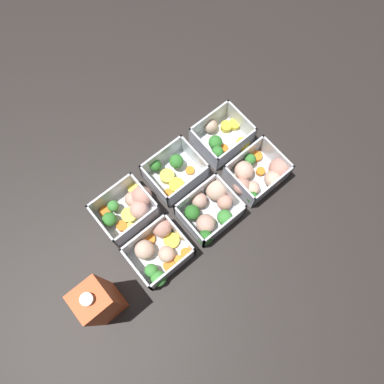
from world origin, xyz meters
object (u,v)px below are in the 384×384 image
object	(u,v)px
container_far_right	(158,251)
juice_carton	(100,302)
container_far_left	(258,175)
container_near_left	(221,137)
container_near_center	(173,172)
container_near_right	(130,207)
container_far_center	(210,210)

from	to	relation	value
container_far_right	juice_carton	xyz separation A→B (m)	(0.16, 0.02, 0.07)
container_far_left	container_far_right	xyz separation A→B (m)	(0.31, -0.01, -0.00)
container_far_left	juice_carton	bearing A→B (deg)	1.06
container_near_left	container_far_left	world-z (taller)	same
container_near_center	container_far_right	bearing A→B (deg)	40.79
container_near_right	container_far_left	world-z (taller)	same
container_far_left	container_far_center	xyz separation A→B (m)	(0.15, -0.01, 0.00)
container_near_left	container_near_center	bearing A→B (deg)	-0.85
container_near_left	juice_carton	distance (m)	0.50
container_far_left	juice_carton	size ratio (longest dim) A/B	0.81
container_near_left	container_near_center	world-z (taller)	same
container_far_center	container_near_center	bearing A→B (deg)	-87.77
container_near_right	container_far_left	bearing A→B (deg)	154.93
container_far_left	container_far_right	bearing A→B (deg)	-1.99
container_near_left	container_far_center	size ratio (longest dim) A/B	0.98
container_near_center	container_far_left	xyz separation A→B (m)	(-0.16, 0.14, 0.00)
container_near_left	container_near_center	size ratio (longest dim) A/B	1.06
container_near_center	container_near_right	bearing A→B (deg)	1.57
container_near_center	container_near_right	xyz separation A→B (m)	(0.14, 0.00, 0.00)
container_near_left	container_far_right	size ratio (longest dim) A/B	0.99
container_near_left	container_far_right	world-z (taller)	same
container_near_center	container_far_center	distance (m)	0.13
container_near_left	container_far_right	xyz separation A→B (m)	(0.31, 0.13, 0.00)
container_near_left	container_near_right	size ratio (longest dim) A/B	0.93
container_far_center	juice_carton	distance (m)	0.32
container_near_center	container_far_left	bearing A→B (deg)	137.67
container_far_center	container_near_left	bearing A→B (deg)	-138.98
container_near_center	container_far_right	world-z (taller)	same
container_near_left	container_far_center	distance (m)	0.20
container_far_right	juice_carton	distance (m)	0.18
container_far_left	container_far_center	size ratio (longest dim) A/B	1.15
container_near_right	container_far_left	size ratio (longest dim) A/B	0.92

